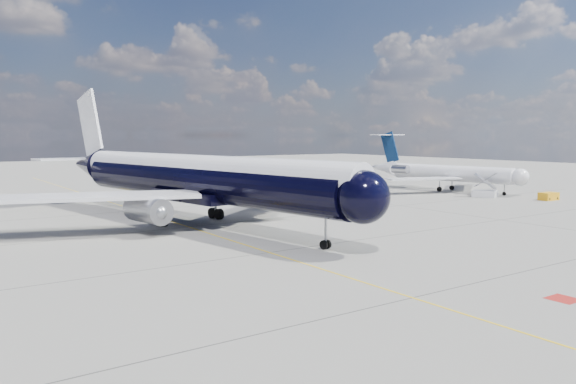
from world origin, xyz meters
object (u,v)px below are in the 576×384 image
(regional_jet, at_px, (441,172))
(service_tug, at_px, (549,196))
(main_airliner, at_px, (189,178))
(boarding_stair, at_px, (485,192))

(regional_jet, distance_m, service_tug, 18.40)
(main_airliner, height_order, service_tug, main_airliner)
(main_airliner, distance_m, service_tug, 51.79)
(regional_jet, xyz_separation_m, service_tug, (1.44, -18.16, -2.59))
(main_airliner, bearing_deg, boarding_stair, -11.95)
(regional_jet, relative_size, service_tug, 10.14)
(service_tug, bearing_deg, regional_jet, 97.48)
(main_airliner, distance_m, regional_jet, 49.86)
(boarding_stair, bearing_deg, service_tug, -87.33)
(main_airliner, height_order, regional_jet, main_airliner)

